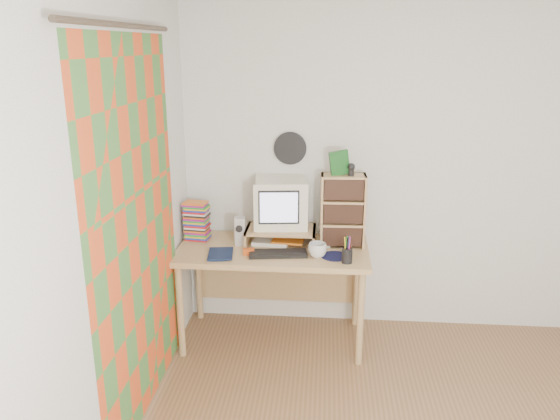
% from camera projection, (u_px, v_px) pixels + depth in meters
% --- Properties ---
extents(back_wall, '(3.50, 0.00, 3.50)m').
position_uv_depth(back_wall, '(412.00, 173.00, 4.14)').
color(back_wall, white).
rests_on(back_wall, floor).
extents(left_wall, '(0.00, 3.50, 3.50)m').
position_uv_depth(left_wall, '(95.00, 248.00, 2.61)').
color(left_wall, white).
rests_on(left_wall, floor).
extents(curtain, '(0.00, 2.20, 2.20)m').
position_uv_depth(curtain, '(138.00, 235.00, 3.10)').
color(curtain, '#DC4D1F').
rests_on(curtain, left_wall).
extents(wall_disc, '(0.25, 0.02, 0.25)m').
position_uv_depth(wall_disc, '(290.00, 148.00, 4.14)').
color(wall_disc, black).
rests_on(wall_disc, back_wall).
extents(desk, '(1.40, 0.70, 0.75)m').
position_uv_depth(desk, '(274.00, 262.00, 4.11)').
color(desk, tan).
rests_on(desk, floor).
extents(monitor_riser, '(0.52, 0.30, 0.12)m').
position_uv_depth(monitor_riser, '(281.00, 232.00, 4.08)').
color(monitor_riser, tan).
rests_on(monitor_riser, desk).
extents(crt_monitor, '(0.42, 0.42, 0.36)m').
position_uv_depth(crt_monitor, '(281.00, 203.00, 4.07)').
color(crt_monitor, silver).
rests_on(crt_monitor, monitor_riser).
extents(speaker_left, '(0.09, 0.09, 0.21)m').
position_uv_depth(speaker_left, '(240.00, 231.00, 4.06)').
color(speaker_left, silver).
rests_on(speaker_left, desk).
extents(speaker_right, '(0.07, 0.07, 0.18)m').
position_uv_depth(speaker_right, '(326.00, 235.00, 4.03)').
color(speaker_right, silver).
rests_on(speaker_right, desk).
extents(keyboard, '(0.43, 0.19, 0.03)m').
position_uv_depth(keyboard, '(278.00, 254.00, 3.87)').
color(keyboard, black).
rests_on(keyboard, desk).
extents(dvd_stack, '(0.19, 0.14, 0.24)m').
position_uv_depth(dvd_stack, '(197.00, 224.00, 4.16)').
color(dvd_stack, brown).
rests_on(dvd_stack, desk).
extents(cd_rack, '(0.33, 0.18, 0.54)m').
position_uv_depth(cd_rack, '(343.00, 211.00, 3.99)').
color(cd_rack, tan).
rests_on(cd_rack, desk).
extents(mug, '(0.14, 0.14, 0.10)m').
position_uv_depth(mug, '(317.00, 250.00, 3.83)').
color(mug, silver).
rests_on(mug, desk).
extents(diary, '(0.23, 0.18, 0.04)m').
position_uv_depth(diary, '(208.00, 253.00, 3.87)').
color(diary, '#101C3D').
rests_on(diary, desk).
extents(mousepad, '(0.22, 0.22, 0.00)m').
position_uv_depth(mousepad, '(335.00, 256.00, 3.85)').
color(mousepad, black).
rests_on(mousepad, desk).
extents(pen_cup, '(0.08, 0.08, 0.15)m').
position_uv_depth(pen_cup, '(347.00, 253.00, 3.72)').
color(pen_cup, black).
rests_on(pen_cup, desk).
extents(papers, '(0.28, 0.22, 0.04)m').
position_uv_depth(papers, '(278.00, 241.00, 4.11)').
color(papers, white).
rests_on(papers, desk).
extents(red_box, '(0.08, 0.06, 0.04)m').
position_uv_depth(red_box, '(249.00, 252.00, 3.89)').
color(red_box, '#CF4C16').
rests_on(red_box, desk).
extents(game_box, '(0.14, 0.07, 0.18)m').
position_uv_depth(game_box, '(339.00, 163.00, 3.88)').
color(game_box, '#18561E').
rests_on(game_box, cd_rack).
extents(webcam, '(0.06, 0.06, 0.09)m').
position_uv_depth(webcam, '(351.00, 169.00, 3.87)').
color(webcam, black).
rests_on(webcam, cd_rack).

